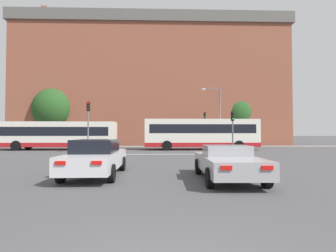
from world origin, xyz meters
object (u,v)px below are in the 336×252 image
Objects in this scene: car_saloon_left at (96,157)px; traffic_light_near_left at (88,119)px; pedestrian_walking_east at (111,139)px; traffic_light_far_right at (205,124)px; pedestrian_walking_west at (193,139)px; bus_crossing_trailing at (58,135)px; street_lamp_junction at (216,111)px; traffic_light_near_right at (233,125)px; car_roadster_right at (227,162)px; bus_crossing_lead at (201,133)px; pedestrian_waiting at (77,139)px.

traffic_light_near_left reaches higher than car_saloon_left.
traffic_light_far_right is at bearing -144.54° from pedestrian_walking_east.
traffic_light_near_left reaches higher than pedestrian_walking_west.
bus_crossing_trailing is 1.77× the size of street_lamp_junction.
car_saloon_left is 14.81m from traffic_light_near_right.
car_roadster_right is at bearing -97.93° from traffic_light_far_right.
car_roadster_right is 18.19m from bus_crossing_lead.
bus_crossing_trailing is 2.66× the size of traffic_light_near_left.
traffic_light_far_right is 12.55m from pedestrian_walking_east.
traffic_light_far_right is at bearing -12.87° from bus_crossing_lead.
car_saloon_left is 18.39m from bus_crossing_lead.
street_lamp_junction is at bearing 79.98° from car_roadster_right.
bus_crossing_lead is 6.86× the size of pedestrian_waiting.
bus_crossing_trailing is 6.91× the size of pedestrian_waiting.
car_saloon_left is 25.49m from traffic_light_far_right.
pedestrian_walking_west is at bearing 98.73° from traffic_light_near_right.
traffic_light_near_right is 2.14× the size of pedestrian_walking_east.
pedestrian_waiting is at bearing 104.03° from pedestrian_walking_west.
pedestrian_walking_west is at bearing -65.76° from bus_crossing_trailing.
pedestrian_waiting is at bearing -179.38° from traffic_light_far_right.
pedestrian_walking_east reaches higher than car_saloon_left.
pedestrian_walking_east is at bearing 91.00° from traffic_light_near_left.
car_roadster_right is 16.10m from traffic_light_near_left.
bus_crossing_trailing is 7.06× the size of pedestrian_walking_east.
car_roadster_right is 22.56m from bus_crossing_trailing.
street_lamp_junction reaches higher than traffic_light_near_left.
car_roadster_right is 0.39× the size of bus_crossing_trailing.
street_lamp_junction is at bearing -76.11° from bus_crossing_lead.
traffic_light_near_right is 12.18m from traffic_light_far_right.
street_lamp_junction is at bearing 62.83° from car_saloon_left.
bus_crossing_trailing is (-8.13, 17.25, 0.82)m from car_saloon_left.
bus_crossing_trailing reaches higher than pedestrian_waiting.
traffic_light_near_right is at bearing -160.01° from bus_crossing_lead.
pedestrian_walking_west is at bearing 175.77° from traffic_light_far_right.
car_saloon_left is 19.09m from bus_crossing_trailing.
traffic_light_near_right is at bearing 171.33° from pedestrian_walking_east.
traffic_light_near_left is at bearing 125.66° from pedestrian_walking_east.
pedestrian_waiting reaches higher than car_roadster_right.
bus_crossing_trailing is 7.79m from pedestrian_walking_east.
pedestrian_walking_west is (6.94, 24.04, 0.27)m from car_saloon_left.
bus_crossing_trailing reaches higher than pedestrian_walking_east.
pedestrian_waiting is 4.32m from pedestrian_walking_east.
pedestrian_walking_east is (-10.80, 6.74, -0.74)m from bus_crossing_lead.
traffic_light_far_right is at bearing 83.17° from car_roadster_right.
traffic_light_near_left reaches higher than pedestrian_waiting.
car_saloon_left is at bearing -154.76° from bus_crossing_trailing.
pedestrian_waiting is (-16.70, -0.18, -2.02)m from traffic_light_far_right.
car_saloon_left is 5.13m from car_roadster_right.
bus_crossing_lead is at bearing -177.31° from pedestrian_walking_east.
traffic_light_near_right is 17.53m from pedestrian_walking_east.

